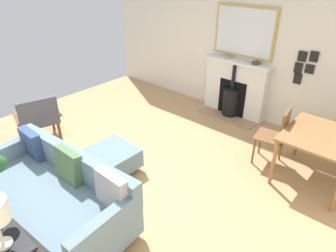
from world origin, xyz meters
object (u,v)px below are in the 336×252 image
object	(u,v)px
sofa	(55,194)
armchair_accent	(38,116)
mantel_bowl_near	(227,57)
dining_table	(321,141)
fireplace	(234,91)
ottoman	(113,158)
mantel_bowl_far	(256,63)
dining_chair_near_fireplace	(277,133)

from	to	relation	value
sofa	armchair_accent	world-z (taller)	sofa
mantel_bowl_near	dining_table	xyz separation A→B (m)	(1.09, 2.13, -0.48)
fireplace	mantel_bowl_near	distance (m)	0.67
fireplace	ottoman	bearing A→B (deg)	-7.09
fireplace	mantel_bowl_far	bearing A→B (deg)	92.90
mantel_bowl_far	dining_chair_near_fireplace	bearing A→B (deg)	41.69
ottoman	mantel_bowl_near	bearing A→B (deg)	177.75
armchair_accent	fireplace	bearing A→B (deg)	147.84
fireplace	ottoman	size ratio (longest dim) A/B	1.99
fireplace	mantel_bowl_far	world-z (taller)	mantel_bowl_far
sofa	mantel_bowl_near	bearing A→B (deg)	-178.53
fireplace	dining_table	bearing A→B (deg)	60.34
mantel_bowl_near	ottoman	bearing A→B (deg)	-2.25
mantel_bowl_near	dining_table	distance (m)	2.44
dining_table	ottoman	bearing A→B (deg)	-52.95
sofa	armchair_accent	xyz separation A→B (m)	(-0.75, -1.76, 0.12)
mantel_bowl_far	sofa	distance (m)	3.89
ottoman	dining_table	xyz separation A→B (m)	(-1.69, 2.24, 0.42)
dining_table	dining_chair_near_fireplace	bearing A→B (deg)	-91.18
mantel_bowl_near	ottoman	xyz separation A→B (m)	(2.78, -0.11, -0.89)
dining_table	mantel_bowl_near	bearing A→B (deg)	-117.24
sofa	dining_table	bearing A→B (deg)	142.96
mantel_bowl_near	dining_chair_near_fireplace	world-z (taller)	mantel_bowl_near
mantel_bowl_near	fireplace	bearing A→B (deg)	85.74
mantel_bowl_far	dining_table	world-z (taller)	mantel_bowl_far
mantel_bowl_near	dining_table	size ratio (longest dim) A/B	0.14
dining_chair_near_fireplace	sofa	bearing A→B (deg)	-28.19
fireplace	sofa	distance (m)	3.77
sofa	dining_table	distance (m)	3.38
ottoman	mantel_bowl_far	bearing A→B (deg)	166.07
sofa	dining_table	size ratio (longest dim) A/B	2.07
dining_table	dining_chair_near_fireplace	xyz separation A→B (m)	(-0.01, -0.58, -0.11)
mantel_bowl_near	mantel_bowl_far	xyz separation A→B (m)	(-0.00, 0.58, -0.00)
dining_table	fireplace	bearing A→B (deg)	-119.66
fireplace	armchair_accent	distance (m)	3.56
mantel_bowl_near	armchair_accent	distance (m)	3.52
dining_table	dining_chair_near_fireplace	size ratio (longest dim) A/B	1.11
fireplace	mantel_bowl_far	distance (m)	0.71
fireplace	dining_chair_near_fireplace	xyz separation A→B (m)	(1.07, 1.31, 0.03)
mantel_bowl_far	sofa	xyz separation A→B (m)	(3.78, -0.48, -0.77)
mantel_bowl_far	sofa	size ratio (longest dim) A/B	0.07
dining_chair_near_fireplace	mantel_bowl_far	bearing A→B (deg)	-138.31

